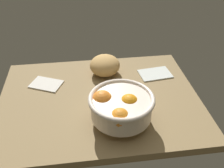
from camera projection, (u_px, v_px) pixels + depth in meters
The scene contains 5 objects.
ground_plane at pixel (100, 101), 100.59cm from camera, with size 76.33×58.17×3.00cm, color olive.
fruit_bowl at pixel (120, 106), 84.67cm from camera, with size 21.76×21.76×11.71cm.
bread_loaf at pixel (105, 65), 111.39cm from camera, with size 13.54×12.88×8.22cm, color tan.
napkin_folded at pixel (46, 84), 106.52cm from camera, with size 12.37×8.46×0.98cm, color silver.
napkin_spare at pixel (155, 73), 112.82cm from camera, with size 13.52×9.28×0.99cm, color silver.
Camera 1 is at (5.56, 78.14, 62.12)cm, focal length 41.54 mm.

